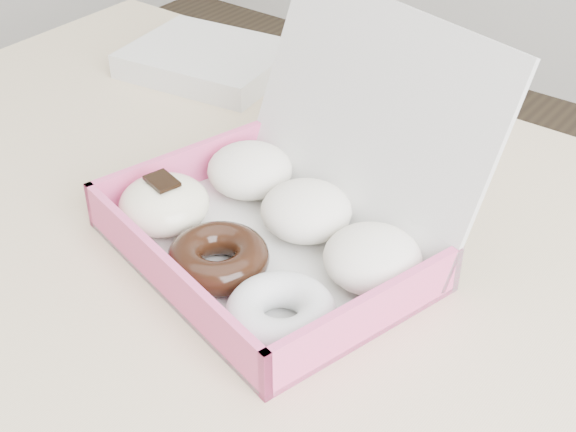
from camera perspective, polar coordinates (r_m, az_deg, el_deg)
The scene contains 3 objects.
table at distance 0.94m, azimuth -3.08°, elevation -4.04°, with size 1.20×0.80×0.75m.
donut_box at distance 0.82m, azimuth -0.81°, elevation -0.18°, with size 0.39×0.37×0.23m.
newspapers at distance 1.22m, azimuth -5.69°, elevation 10.99°, with size 0.23×0.18×0.04m, color white.
Camera 1 is at (0.48, -0.54, 1.27)m, focal length 50.00 mm.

